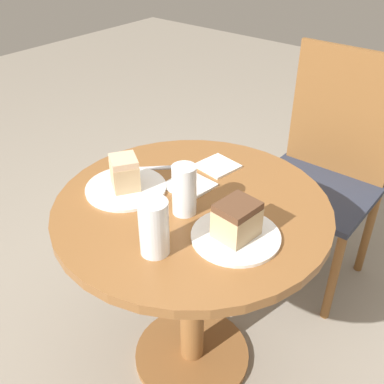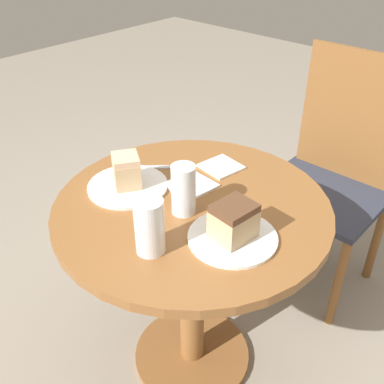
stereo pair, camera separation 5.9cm
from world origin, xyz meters
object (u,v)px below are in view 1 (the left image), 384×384
object	(u,v)px
chair	(323,169)
cake_slice_far	(237,220)
glass_water	(154,230)
cake_slice_near	(125,173)
glass_lemonade	(184,193)
plate_far	(236,236)
plate_near	(126,188)

from	to	relation	value
chair	cake_slice_far	size ratio (longest dim) A/B	8.68
chair	glass_water	xyz separation A→B (m)	(-0.03, -0.98, 0.27)
cake_slice_far	glass_water	world-z (taller)	glass_water
cake_slice_near	cake_slice_far	bearing A→B (deg)	3.10
glass_water	glass_lemonade	bearing A→B (deg)	106.50
chair	plate_far	world-z (taller)	chair
plate_near	plate_far	world-z (taller)	same
glass_lemonade	glass_water	xyz separation A→B (m)	(0.05, -0.18, 0.00)
plate_near	cake_slice_far	distance (m)	0.40
plate_far	cake_slice_far	size ratio (longest dim) A/B	2.09
chair	plate_far	size ratio (longest dim) A/B	4.15
plate_near	plate_far	size ratio (longest dim) A/B	1.04
chair	plate_far	xyz separation A→B (m)	(0.10, -0.80, 0.20)
plate_far	glass_lemonade	size ratio (longest dim) A/B	1.60
glass_lemonade	cake_slice_near	bearing A→B (deg)	-173.41
chair	cake_slice_near	distance (m)	0.91
chair	glass_lemonade	world-z (taller)	chair
glass_water	plate_far	bearing A→B (deg)	53.87
glass_water	cake_slice_near	bearing A→B (deg)	150.18
chair	plate_far	distance (m)	0.84
cake_slice_near	glass_water	bearing A→B (deg)	-29.82
cake_slice_near	glass_lemonade	distance (m)	0.21
chair	cake_slice_far	xyz separation A→B (m)	(0.10, -0.80, 0.26)
chair	plate_near	distance (m)	0.90
glass_water	plate_near	bearing A→B (deg)	150.18
chair	cake_slice_near	xyz separation A→B (m)	(-0.29, -0.83, 0.26)
plate_far	glass_lemonade	xyz separation A→B (m)	(-0.18, 0.00, 0.06)
plate_near	chair	bearing A→B (deg)	70.58
plate_far	glass_lemonade	distance (m)	0.19
plate_near	cake_slice_near	world-z (taller)	cake_slice_near
cake_slice_far	glass_lemonade	distance (m)	0.18
cake_slice_near	glass_lemonade	bearing A→B (deg)	6.59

